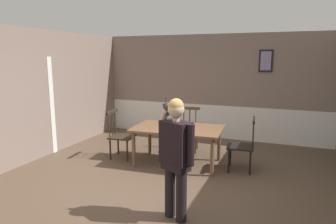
{
  "coord_description": "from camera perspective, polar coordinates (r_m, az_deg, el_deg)",
  "views": [
    {
      "loc": [
        1.83,
        -4.11,
        2.1
      ],
      "look_at": [
        0.22,
        -0.08,
        1.3
      ],
      "focal_mm": 32.3,
      "sensor_mm": 36.0,
      "label": 1
    }
  ],
  "objects": [
    {
      "name": "chair_at_table_head",
      "position": [
        5.76,
        13.9,
        -6.13
      ],
      "size": [
        0.52,
        0.52,
        1.01
      ],
      "rotation": [
        0.0,
        0.0,
        1.67
      ],
      "color": "black",
      "rests_on": "ground_plane"
    },
    {
      "name": "chair_by_doorway",
      "position": [
        6.4,
        -8.97,
        -4.36
      ],
      "size": [
        0.52,
        0.52,
        1.0
      ],
      "rotation": [
        0.0,
        0.0,
        4.82
      ],
      "color": "#2D2319",
      "rests_on": "ground_plane"
    },
    {
      "name": "room_left_partition",
      "position": [
        6.38,
        -27.37,
        2.3
      ],
      "size": [
        0.13,
        7.09,
        2.66
      ],
      "color": "gray",
      "rests_on": "ground_plane"
    },
    {
      "name": "room_back_partition",
      "position": [
        7.92,
        8.41,
        4.38
      ],
      "size": [
        5.95,
        0.17,
        2.66
      ],
      "color": "gray",
      "rests_on": "ground_plane"
    },
    {
      "name": "chair_near_window",
      "position": [
        6.82,
        3.91,
        -3.33
      ],
      "size": [
        0.54,
        0.54,
        0.97
      ],
      "rotation": [
        0.0,
        0.0,
        3.33
      ],
      "color": "#513823",
      "rests_on": "ground_plane"
    },
    {
      "name": "ground_plane",
      "position": [
        4.97,
        -2.01,
        -14.6
      ],
      "size": [
        7.8,
        7.8,
        0.0
      ],
      "primitive_type": "plane",
      "color": "brown"
    },
    {
      "name": "person_figure",
      "position": [
        3.86,
        1.56,
        -7.64
      ],
      "size": [
        0.53,
        0.35,
        1.6
      ],
      "rotation": [
        0.0,
        0.0,
        2.76
      ],
      "color": "black",
      "rests_on": "ground_plane"
    },
    {
      "name": "dining_table",
      "position": [
        5.92,
        1.86,
        -3.67
      ],
      "size": [
        1.78,
        1.18,
        0.74
      ],
      "rotation": [
        0.0,
        0.0,
        0.07
      ],
      "color": "brown",
      "rests_on": "ground_plane"
    }
  ]
}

